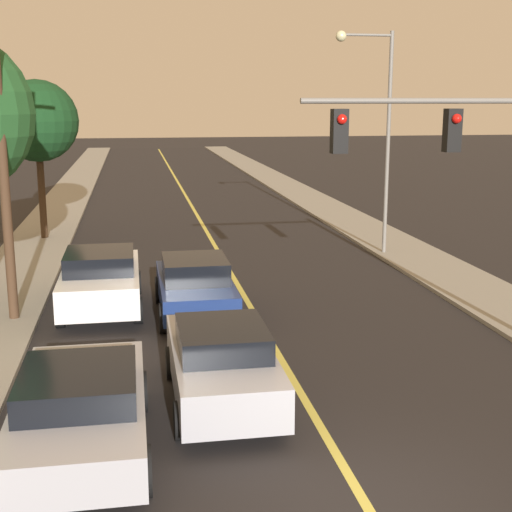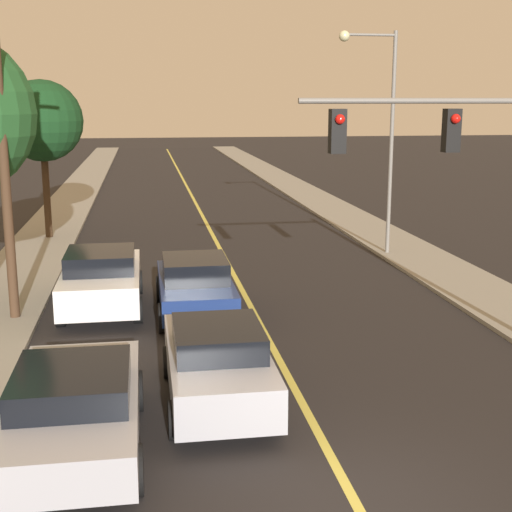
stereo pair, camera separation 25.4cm
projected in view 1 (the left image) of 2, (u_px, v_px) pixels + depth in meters
ground_plane at (365, 505)px, 9.80m from camera, size 200.00×200.00×0.00m
road_surface at (182, 189)px, 44.45m from camera, size 10.90×80.00×0.01m
sidewalk_left at (72, 191)px, 43.32m from camera, size 2.50×80.00×0.12m
sidewalk_right at (287, 186)px, 45.55m from camera, size 2.50×80.00×0.12m
car_near_lane_front at (222, 362)px, 12.93m from camera, size 1.90×4.29×1.52m
car_near_lane_second at (195, 285)px, 18.25m from camera, size 1.94×4.30×1.55m
car_outer_lane_front at (81, 408)px, 11.05m from camera, size 2.09×4.55×1.45m
car_outer_lane_second at (101, 279)px, 18.76m from camera, size 2.10×4.56×1.62m
traffic_signal_mast at (464, 162)px, 15.15m from camera, size 5.56×0.42×5.57m
streetlamp_right at (376, 114)px, 24.48m from camera, size 2.03×0.36×7.62m
utility_pole_left at (1, 135)px, 16.87m from camera, size 1.60×0.24×8.73m
tree_left_near at (37, 121)px, 27.32m from camera, size 3.14×3.14×6.12m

